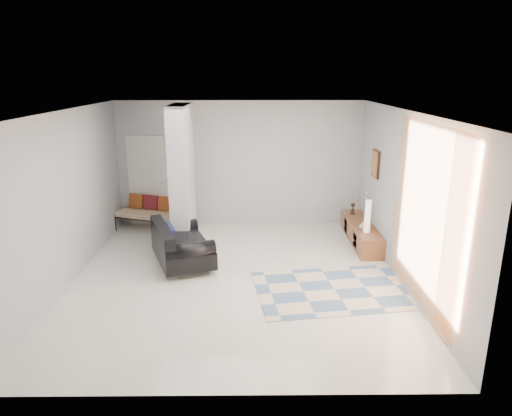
{
  "coord_description": "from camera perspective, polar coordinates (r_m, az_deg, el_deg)",
  "views": [
    {
      "loc": [
        0.27,
        -7.17,
        3.34
      ],
      "look_at": [
        0.34,
        0.6,
        1.06
      ],
      "focal_mm": 32.0,
      "sensor_mm": 36.0,
      "label": 1
    }
  ],
  "objects": [
    {
      "name": "daybed",
      "position": [
        10.32,
        -12.74,
        -0.48
      ],
      "size": [
        1.74,
        1.18,
        0.77
      ],
      "rotation": [
        0.0,
        0.0,
        -0.35
      ],
      "color": "black",
      "rests_on": "floor"
    },
    {
      "name": "media_console",
      "position": [
        9.68,
        12.96,
        -2.99
      ],
      "size": [
        0.45,
        2.06,
        0.8
      ],
      "color": "brown",
      "rests_on": "floor"
    },
    {
      "name": "wall_back",
      "position": [
        10.36,
        -2.03,
        5.55
      ],
      "size": [
        6.0,
        0.0,
        6.0
      ],
      "primitive_type": "plane",
      "rotation": [
        1.57,
        0.0,
        0.0
      ],
      "color": "#B0B2B4",
      "rests_on": "ground"
    },
    {
      "name": "curtain",
      "position": [
        6.75,
        20.33,
        -0.96
      ],
      "size": [
        0.0,
        2.55,
        2.55
      ],
      "primitive_type": "plane",
      "rotation": [
        1.57,
        0.0,
        1.57
      ],
      "color": "#FF9643",
      "rests_on": "wall_right"
    },
    {
      "name": "area_rug",
      "position": [
        7.58,
        9.79,
        -10.01
      ],
      "size": [
        2.71,
        2.0,
        0.01
      ],
      "primitive_type": "cube",
      "rotation": [
        0.0,
        0.0,
        0.13
      ],
      "color": "beige",
      "rests_on": "floor"
    },
    {
      "name": "wall_art",
      "position": [
        9.36,
        14.72,
        5.41
      ],
      "size": [
        0.04,
        0.45,
        0.55
      ],
      "primitive_type": "cube",
      "color": "#3D1D10",
      "rests_on": "wall_right"
    },
    {
      "name": "cylinder_lamp",
      "position": [
        9.04,
        13.78,
        -0.99
      ],
      "size": [
        0.12,
        0.12,
        0.64
      ],
      "primitive_type": "cylinder",
      "color": "beige",
      "rests_on": "media_console"
    },
    {
      "name": "floor",
      "position": [
        7.92,
        -2.46,
        -8.63
      ],
      "size": [
        6.0,
        6.0,
        0.0
      ],
      "primitive_type": "plane",
      "color": "beige",
      "rests_on": "ground"
    },
    {
      "name": "loveseat",
      "position": [
        8.42,
        -9.59,
        -4.64
      ],
      "size": [
        1.36,
        1.73,
        0.76
      ],
      "rotation": [
        0.0,
        0.0,
        0.36
      ],
      "color": "silver",
      "rests_on": "floor"
    },
    {
      "name": "ceiling",
      "position": [
        7.2,
        -2.73,
        12.02
      ],
      "size": [
        6.0,
        6.0,
        0.0
      ],
      "primitive_type": "plane",
      "rotation": [
        3.14,
        0.0,
        0.0
      ],
      "color": "white",
      "rests_on": "wall_back"
    },
    {
      "name": "wall_front",
      "position": [
        4.61,
        -3.85,
        -8.62
      ],
      "size": [
        6.0,
        0.0,
        6.0
      ],
      "primitive_type": "plane",
      "rotation": [
        -1.57,
        0.0,
        0.0
      ],
      "color": "#B0B2B4",
      "rests_on": "ground"
    },
    {
      "name": "hallway_door",
      "position": [
        10.66,
        -13.39,
        3.33
      ],
      "size": [
        0.85,
        0.06,
        2.04
      ],
      "primitive_type": "cube",
      "color": "silver",
      "rests_on": "floor"
    },
    {
      "name": "bronze_figurine",
      "position": [
        10.16,
        11.99,
        -0.09
      ],
      "size": [
        0.13,
        0.13,
        0.25
      ],
      "primitive_type": null,
      "rotation": [
        0.0,
        0.0,
        -0.07
      ],
      "color": "#301F15",
      "rests_on": "media_console"
    },
    {
      "name": "wall_right",
      "position": [
        7.83,
        17.96,
        1.19
      ],
      "size": [
        0.0,
        6.0,
        6.0
      ],
      "primitive_type": "plane",
      "rotation": [
        1.57,
        0.0,
        -1.57
      ],
      "color": "#B0B2B4",
      "rests_on": "ground"
    },
    {
      "name": "partition_column",
      "position": [
        9.09,
        -9.21,
        3.81
      ],
      "size": [
        0.35,
        1.2,
        2.8
      ],
      "primitive_type": "cube",
      "color": "#A2A7A9",
      "rests_on": "floor"
    },
    {
      "name": "wall_left",
      "position": [
        8.02,
        -22.64,
        1.06
      ],
      "size": [
        0.0,
        6.0,
        6.0
      ],
      "primitive_type": "plane",
      "rotation": [
        1.57,
        0.0,
        1.57
      ],
      "color": "#B0B2B4",
      "rests_on": "ground"
    },
    {
      "name": "vase",
      "position": [
        9.23,
        13.3,
        -2.1
      ],
      "size": [
        0.19,
        0.19,
        0.18
      ],
      "primitive_type": "imported",
      "rotation": [
        0.0,
        0.0,
        -0.11
      ],
      "color": "silver",
      "rests_on": "media_console"
    }
  ]
}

